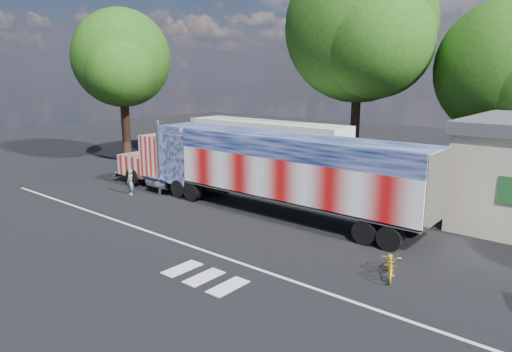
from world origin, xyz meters
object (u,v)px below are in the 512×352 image
Objects in this scene: semi_truck at (256,167)px; coach_bus at (267,146)px; tree_n_mid at (361,28)px; tree_w_a at (122,59)px; bicycle at (391,264)px; woman at (130,182)px; tree_ne_a at (509,70)px.

coach_bus is at bearing 124.81° from semi_truck.
coach_bus is 11.16m from tree_n_mid.
bicycle is at bearing -15.42° from tree_w_a.
coach_bus is at bearing 117.83° from bicycle.
tree_n_mid is (6.91, 16.01, 9.85)m from woman.
tree_n_mid is (-10.35, 16.97, 10.16)m from bicycle.
tree_w_a is at bearing -155.18° from tree_ne_a.
tree_w_a reaches higher than bicycle.
coach_bus is 19.11m from bicycle.
tree_ne_a reaches higher than coach_bus.
tree_ne_a reaches higher than semi_truck.
semi_truck is at bearing 134.77° from bicycle.
tree_ne_a is at bearing 13.77° from tree_n_mid.
tree_n_mid is (-9.65, -2.37, 3.09)m from tree_ne_a.
woman is 17.29m from bicycle.
tree_w_a reaches higher than semi_truck.
bicycle is (15.03, -11.72, -1.49)m from coach_bus.
tree_ne_a is 28.58m from tree_w_a.
semi_truck is 18.71m from tree_ne_a.
coach_bus is (-5.64, 8.12, -0.37)m from semi_truck.
tree_n_mid reaches higher than woman.
semi_truck is at bearing -55.19° from coach_bus.
tree_ne_a is at bearing 67.84° from bicycle.
tree_ne_a is 0.98× the size of tree_w_a.
bicycle is at bearing -58.63° from tree_n_mid.
woman is at bearing -101.71° from coach_bus.
semi_truck is 1.75× the size of tree_ne_a.
tree_w_a reaches higher than tree_ne_a.
coach_bus is 7.04× the size of bicycle.
semi_truck is 1.32× the size of tree_n_mid.
tree_w_a is (-26.62, 7.35, 8.03)m from bicycle.
coach_bus reaches higher than bicycle.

